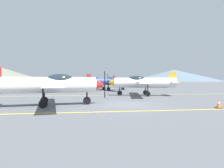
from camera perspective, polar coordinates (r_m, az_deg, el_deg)
name	(u,v)px	position (r m, az deg, el deg)	size (l,w,h in m)	color
ground_plane	(124,104)	(15.28, 3.57, -5.85)	(400.00, 400.00, 0.00)	#54565B
apron_line_near	(135,111)	(12.15, 6.64, -7.73)	(80.00, 0.16, 0.01)	yellow
apron_line_far	(110,95)	(23.78, -0.59, -3.21)	(80.00, 0.16, 0.01)	yellow
airplane_near	(51,84)	(15.01, -17.04, -0.10)	(8.05, 9.22, 2.76)	white
airplane_mid	(142,82)	(23.38, 8.61, 0.49)	(8.06, 9.20, 2.76)	white
airplane_far	(109,81)	(33.87, -0.88, 0.80)	(8.06, 9.16, 2.76)	#33478C
airplane_back	(99,81)	(46.14, -3.77, 0.97)	(8.02, 9.22, 2.76)	silver
car_sedan	(157,84)	(45.55, 12.64, 0.04)	(4.56, 2.62, 1.62)	red
traffic_cone_front	(219,104)	(15.04, 28.22, -5.03)	(0.36, 0.36, 0.59)	black
hill_centerleft	(174,75)	(183.07, 17.28, 2.36)	(80.73, 80.73, 10.07)	slate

